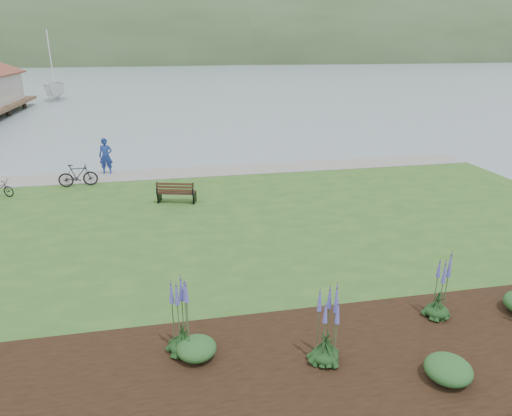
{
  "coord_description": "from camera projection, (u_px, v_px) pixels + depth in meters",
  "views": [
    {
      "loc": [
        -0.75,
        -17.8,
        7.21
      ],
      "look_at": [
        2.45,
        -1.9,
        1.3
      ],
      "focal_mm": 32.0,
      "sensor_mm": 36.0,
      "label": 1
    }
  ],
  "objects": [
    {
      "name": "garden_bed",
      "position": [
        348.0,
        359.0,
        10.39
      ],
      "size": [
        24.0,
        4.4,
        0.04
      ],
      "primitive_type": "cube",
      "color": "black",
      "rests_on": "lawn"
    },
    {
      "name": "echium_4",
      "position": [
        181.0,
        314.0,
        10.25
      ],
      "size": [
        0.62,
        0.62,
        2.35
      ],
      "color": "black",
      "rests_on": "garden_bed"
    },
    {
      "name": "echium_1",
      "position": [
        440.0,
        291.0,
        11.72
      ],
      "size": [
        0.62,
        0.62,
        2.01
      ],
      "color": "black",
      "rests_on": "garden_bed"
    },
    {
      "name": "ground",
      "position": [
        190.0,
        226.0,
        19.0
      ],
      "size": [
        600.0,
        600.0,
        0.0
      ],
      "primitive_type": "plane",
      "color": "gray",
      "rests_on": "ground"
    },
    {
      "name": "park_bench",
      "position": [
        176.0,
        192.0,
        20.36
      ],
      "size": [
        1.79,
        1.1,
        1.03
      ],
      "rotation": [
        0.0,
        0.0,
        -0.28
      ],
      "color": "black",
      "rests_on": "lawn"
    },
    {
      "name": "person",
      "position": [
        105.0,
        153.0,
        24.64
      ],
      "size": [
        0.9,
        0.66,
        2.33
      ],
      "primitive_type": "imported",
      "rotation": [
        0.0,
        0.0,
        -0.09
      ],
      "color": "navy",
      "rests_on": "lawn"
    },
    {
      "name": "shrub_1",
      "position": [
        448.0,
        369.0,
        9.65
      ],
      "size": [
        1.0,
        1.0,
        0.5
      ],
      "primitive_type": "ellipsoid",
      "color": "#1E4C21",
      "rests_on": "garden_bed"
    },
    {
      "name": "far_hillside",
      "position": [
        214.0,
        62.0,
        179.3
      ],
      "size": [
        580.0,
        80.0,
        38.0
      ],
      "primitive_type": null,
      "color": "#324C2A",
      "rests_on": "ground"
    },
    {
      "name": "echium_0",
      "position": [
        327.0,
        327.0,
        9.98
      ],
      "size": [
        0.62,
        0.62,
        2.12
      ],
      "color": "black",
      "rests_on": "garden_bed"
    },
    {
      "name": "shoreline_path",
      "position": [
        181.0,
        173.0,
        25.22
      ],
      "size": [
        34.0,
        2.2,
        0.03
      ],
      "primitive_type": "cube",
      "color": "gray",
      "rests_on": "lawn"
    },
    {
      "name": "shrub_0",
      "position": [
        197.0,
        348.0,
        10.35
      ],
      "size": [
        0.91,
        0.91,
        0.45
      ],
      "primitive_type": "ellipsoid",
      "color": "#1E4C21",
      "rests_on": "garden_bed"
    },
    {
      "name": "lawn",
      "position": [
        193.0,
        241.0,
        17.09
      ],
      "size": [
        34.0,
        20.0,
        0.4
      ],
      "primitive_type": "cube",
      "color": "#2D5A1F",
      "rests_on": "ground"
    },
    {
      "name": "sailboat",
      "position": [
        57.0,
        100.0,
        60.38
      ],
      "size": [
        10.74,
        10.93,
        27.7
      ],
      "primitive_type": "imported",
      "rotation": [
        0.0,
        0.0,
        0.02
      ],
      "color": "silver",
      "rests_on": "ground"
    },
    {
      "name": "bicycle_b",
      "position": [
        78.0,
        175.0,
        22.7
      ],
      "size": [
        0.69,
        1.92,
        1.13
      ],
      "primitive_type": "imported",
      "rotation": [
        0.0,
        0.0,
        1.65
      ],
      "color": "black",
      "rests_on": "lawn"
    }
  ]
}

